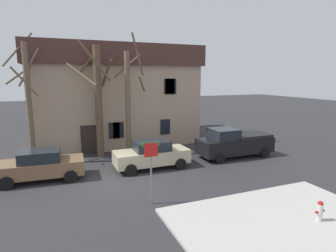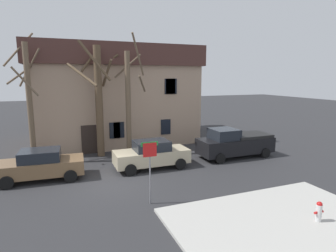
% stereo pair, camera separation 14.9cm
% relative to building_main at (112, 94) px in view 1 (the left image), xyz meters
% --- Properties ---
extents(ground_plane, '(120.00, 120.00, 0.00)m').
position_rel_building_main_xyz_m(ground_plane, '(-2.17, -11.07, -4.07)').
color(ground_plane, '#2D2D30').
extents(sidewalk_slab, '(8.31, 7.62, 0.12)m').
position_rel_building_main_xyz_m(sidewalk_slab, '(3.08, -18.44, -4.01)').
color(sidewalk_slab, '#B7B5AD').
rests_on(sidewalk_slab, ground_plane).
extents(building_main, '(13.47, 9.31, 8.02)m').
position_rel_building_main_xyz_m(building_main, '(0.00, 0.00, 0.00)').
color(building_main, tan).
rests_on(building_main, ground_plane).
extents(tree_bare_near, '(2.18, 2.20, 8.35)m').
position_rel_building_main_xyz_m(tree_bare_near, '(-6.24, -5.44, 0.06)').
color(tree_bare_near, brown).
rests_on(tree_bare_near, ground_plane).
extents(tree_bare_mid, '(3.59, 3.60, 7.85)m').
position_rel_building_main_xyz_m(tree_bare_mid, '(-1.95, -5.32, 0.18)').
color(tree_bare_mid, brown).
rests_on(tree_bare_mid, ground_plane).
extents(tree_bare_far, '(2.13, 2.60, 8.33)m').
position_rel_building_main_xyz_m(tree_bare_far, '(0.05, -5.93, -0.14)').
color(tree_bare_far, brown).
rests_on(tree_bare_far, ground_plane).
extents(car_brown_sedan, '(4.53, 2.26, 1.66)m').
position_rel_building_main_xyz_m(car_brown_sedan, '(-5.61, -8.93, -3.23)').
color(car_brown_sedan, brown).
rests_on(car_brown_sedan, ground_plane).
extents(car_beige_sedan, '(4.54, 2.01, 1.71)m').
position_rel_building_main_xyz_m(car_beige_sedan, '(0.59, -9.21, -3.21)').
color(car_beige_sedan, '#C6B793').
rests_on(car_beige_sedan, ground_plane).
extents(pickup_truck_black, '(5.33, 2.20, 2.05)m').
position_rel_building_main_xyz_m(pickup_truck_black, '(6.73, -9.01, -3.08)').
color(pickup_truck_black, black).
rests_on(pickup_truck_black, ground_plane).
extents(fire_hydrant, '(0.42, 0.22, 0.79)m').
position_rel_building_main_xyz_m(fire_hydrant, '(4.41, -17.86, -3.54)').
color(fire_hydrant, silver).
rests_on(fire_hydrant, sidewalk_slab).
extents(street_sign_pole, '(0.76, 0.07, 2.79)m').
position_rel_building_main_xyz_m(street_sign_pole, '(-1.00, -13.89, -2.11)').
color(street_sign_pole, slate).
rests_on(street_sign_pole, ground_plane).
extents(bicycle_leaning, '(1.72, 0.44, 1.03)m').
position_rel_building_main_xyz_m(bicycle_leaning, '(-5.76, -5.56, -3.70)').
color(bicycle_leaning, black).
rests_on(bicycle_leaning, ground_plane).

